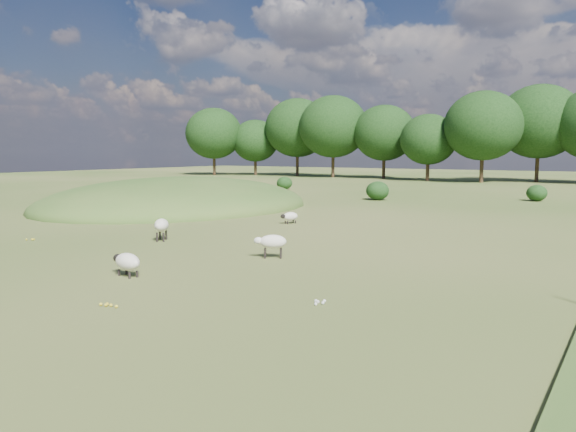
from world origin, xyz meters
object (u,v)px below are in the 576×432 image
object	(u,v)px
sheep_4	(162,225)
sheep_5	(290,216)
sheep_3	(127,262)
sheep_2	(272,242)

from	to	relation	value
sheep_4	sheep_5	distance (m)	7.69
sheep_4	sheep_3	bearing A→B (deg)	-178.13
sheep_2	sheep_5	distance (m)	9.40
sheep_2	sheep_4	distance (m)	6.09
sheep_2	sheep_3	size ratio (longest dim) A/B	0.92
sheep_5	sheep_4	bearing A→B (deg)	10.70
sheep_3	sheep_4	distance (m)	6.75
sheep_3	sheep_4	world-z (taller)	sheep_4
sheep_3	sheep_5	xyz separation A→B (m)	(-2.51, 12.94, -0.07)
sheep_2	sheep_3	bearing A→B (deg)	35.47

